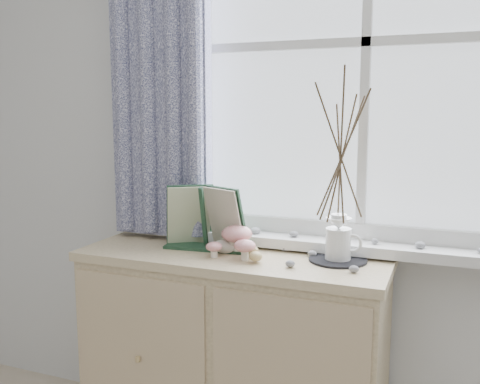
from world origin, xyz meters
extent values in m
cube|color=silver|center=(0.00, 2.00, 1.30)|extent=(4.00, 0.04, 2.60)
cube|color=silver|center=(0.30, 2.00, 1.65)|extent=(1.30, 0.01, 1.40)
cube|color=silver|center=(0.30, 1.92, 0.88)|extent=(1.45, 0.16, 0.04)
cube|color=#0B103E|center=(-0.52, 1.87, 1.68)|extent=(0.44, 0.06, 1.61)
cube|color=beige|center=(-0.15, 1.75, 0.41)|extent=(1.17, 0.43, 0.81)
cube|color=beige|center=(-0.15, 1.75, 0.83)|extent=(1.20, 0.45, 0.03)
cube|color=tan|center=(-0.44, 1.53, 0.41)|extent=(0.55, 0.01, 0.75)
cylinder|color=white|center=(-0.13, 1.75, 0.89)|extent=(0.03, 0.03, 0.08)
ellipsoid|color=#AC0605|center=(-0.13, 1.75, 0.93)|extent=(0.12, 0.12, 0.07)
cylinder|color=white|center=(-0.07, 1.68, 0.88)|extent=(0.03, 0.03, 0.05)
ellipsoid|color=#AC0605|center=(-0.07, 1.68, 0.90)|extent=(0.08, 0.08, 0.05)
cylinder|color=white|center=(-0.19, 1.67, 0.87)|extent=(0.03, 0.03, 0.04)
ellipsoid|color=#AC0605|center=(-0.19, 1.67, 0.89)|extent=(0.06, 0.06, 0.03)
ellipsoid|color=tan|center=(-0.02, 1.66, 0.87)|extent=(0.05, 0.04, 0.06)
ellipsoid|color=tan|center=(-0.06, 1.73, 0.87)|extent=(0.05, 0.04, 0.06)
cylinder|color=black|center=(0.25, 1.80, 0.85)|extent=(0.21, 0.21, 0.01)
cylinder|color=white|center=(0.25, 1.80, 0.92)|extent=(0.10, 0.10, 0.11)
cone|color=white|center=(0.25, 1.80, 0.99)|extent=(0.09, 0.09, 0.04)
cylinder|color=white|center=(0.25, 1.80, 1.01)|extent=(0.06, 0.06, 0.03)
torus|color=white|center=(0.30, 1.80, 0.92)|extent=(0.07, 0.02, 0.07)
ellipsoid|color=gray|center=(0.11, 1.65, 0.86)|extent=(0.03, 0.03, 0.02)
ellipsoid|color=gray|center=(0.15, 1.81, 0.86)|extent=(0.03, 0.03, 0.02)
ellipsoid|color=gray|center=(0.33, 1.67, 0.86)|extent=(0.03, 0.03, 0.02)
ellipsoid|color=gray|center=(0.03, 1.85, 0.86)|extent=(0.03, 0.03, 0.02)
camera|label=1|loc=(0.62, -0.10, 1.40)|focal=40.00mm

